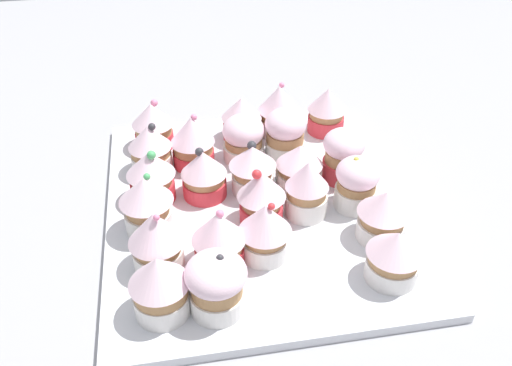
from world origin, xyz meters
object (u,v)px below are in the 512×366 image
(cupcake_17, at_px, (192,141))
(cupcake_21, at_px, (151,175))
(cupcake_10, at_px, (261,196))
(cupcake_1, at_px, (383,214))
(cupcake_7, at_px, (285,133))
(cupcake_6, at_px, (299,166))
(cupcake_9, at_px, (265,229))
(cupcake_16, at_px, (204,173))
(cupcake_15, at_px, (219,238))
(cupcake_12, at_px, (244,138))
(cupcake_0, at_px, (394,255))
(cupcake_22, at_px, (150,148))
(cupcake_13, at_px, (242,118))
(cupcake_23, at_px, (153,124))
(cupcake_18, at_px, (160,285))
(cupcake_8, at_px, (279,109))
(cupcake_19, at_px, (156,239))
(cupcake_20, at_px, (147,203))
(cupcake_5, at_px, (307,188))
(cupcake_11, at_px, (254,167))
(baking_tray, at_px, (256,205))
(cupcake_3, at_px, (343,154))
(cupcake_2, at_px, (357,183))
(cupcake_14, at_px, (217,283))
(cupcake_4, at_px, (327,110))

(cupcake_17, distance_m, cupcake_21, 0.09)
(cupcake_10, xyz_separation_m, cupcake_17, (0.14, 0.07, -0.00))
(cupcake_1, bearing_deg, cupcake_17, 47.38)
(cupcake_7, relative_size, cupcake_21, 0.99)
(cupcake_1, bearing_deg, cupcake_6, 32.38)
(cupcake_9, xyz_separation_m, cupcake_16, (0.12, 0.06, -0.00))
(cupcake_15, bearing_deg, cupcake_16, 1.80)
(cupcake_12, bearing_deg, cupcake_15, 163.72)
(cupcake_6, bearing_deg, cupcake_0, -161.20)
(cupcake_0, xyz_separation_m, cupcake_16, (0.18, 0.18, 0.00))
(cupcake_22, bearing_deg, cupcake_13, -65.46)
(cupcake_1, relative_size, cupcake_10, 0.85)
(cupcake_23, bearing_deg, cupcake_18, 179.92)
(cupcake_1, height_order, cupcake_23, cupcake_23)
(cupcake_12, bearing_deg, cupcake_8, -46.10)
(cupcake_12, bearing_deg, cupcake_18, 154.52)
(cupcake_22, bearing_deg, cupcake_21, 179.95)
(cupcake_0, distance_m, cupcake_7, 0.26)
(cupcake_19, height_order, cupcake_20, same)
(cupcake_5, relative_size, cupcake_11, 1.06)
(cupcake_5, bearing_deg, cupcake_17, 44.28)
(cupcake_9, relative_size, cupcake_20, 0.95)
(cupcake_0, relative_size, cupcake_20, 0.82)
(cupcake_7, distance_m, cupcake_21, 0.20)
(cupcake_13, xyz_separation_m, cupcake_20, (-0.18, 0.14, 0.00))
(cupcake_5, bearing_deg, cupcake_6, -4.41)
(baking_tray, distance_m, cupcake_11, 0.05)
(cupcake_3, relative_size, cupcake_15, 0.99)
(baking_tray, distance_m, cupcake_7, 0.12)
(cupcake_7, distance_m, cupcake_19, 0.26)
(cupcake_1, relative_size, cupcake_22, 0.89)
(cupcake_7, bearing_deg, cupcake_2, -152.86)
(cupcake_2, relative_size, cupcake_22, 0.97)
(cupcake_19, distance_m, cupcake_20, 0.06)
(cupcake_19, relative_size, cupcake_21, 1.04)
(cupcake_5, distance_m, cupcake_8, 0.19)
(baking_tray, distance_m, cupcake_5, 0.08)
(cupcake_18, relative_size, cupcake_20, 0.95)
(cupcake_9, height_order, cupcake_14, cupcake_9)
(cupcake_2, height_order, cupcake_12, cupcake_2)
(cupcake_7, xyz_separation_m, cupcake_17, (0.00, 0.13, 0.00))
(cupcake_3, height_order, cupcake_22, same)
(cupcake_6, bearing_deg, cupcake_10, 135.06)
(cupcake_10, distance_m, cupcake_13, 0.19)
(cupcake_23, bearing_deg, cupcake_3, -116.72)
(cupcake_16, bearing_deg, cupcake_4, -57.16)
(cupcake_8, distance_m, cupcake_21, 0.23)
(cupcake_17, distance_m, cupcake_19, 0.20)
(cupcake_2, distance_m, cupcake_7, 0.14)
(cupcake_7, bearing_deg, cupcake_1, -157.99)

